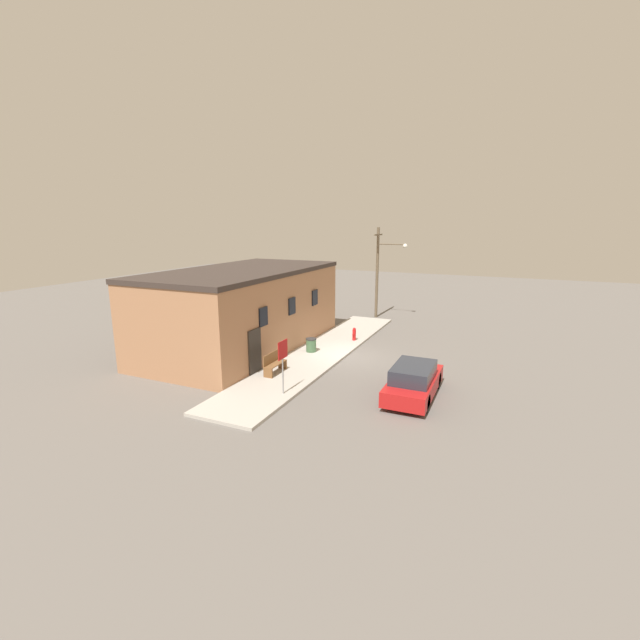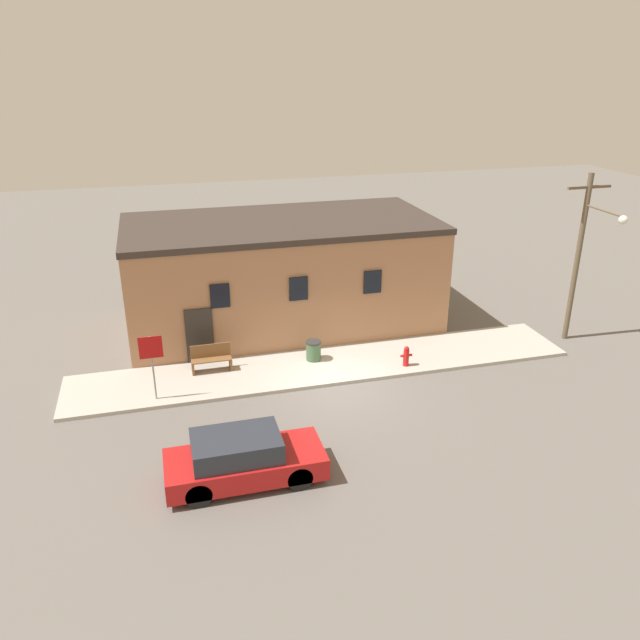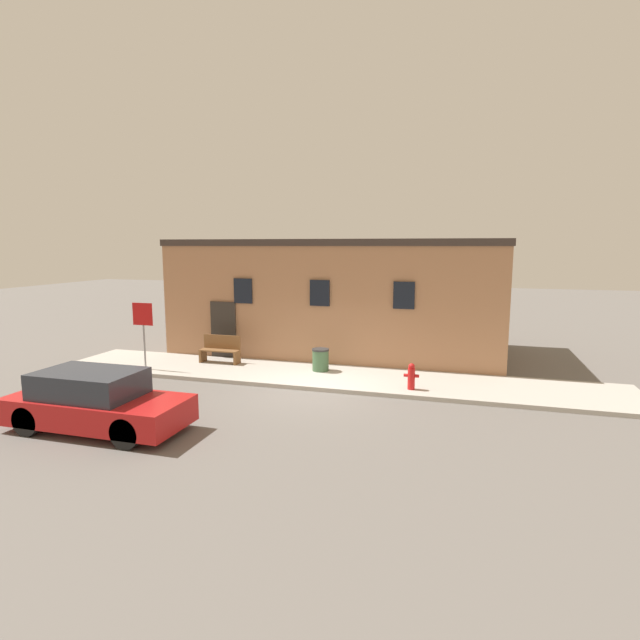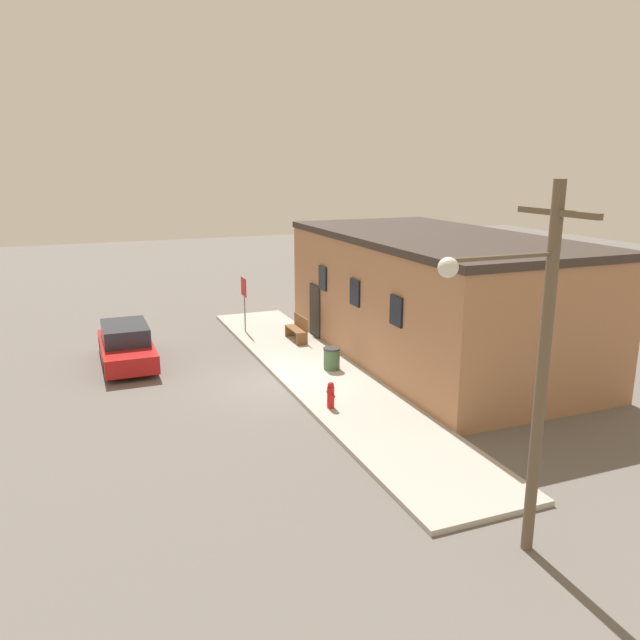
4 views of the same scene
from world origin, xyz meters
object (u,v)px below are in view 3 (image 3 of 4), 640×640
at_px(bench, 220,350).
at_px(trash_bin, 321,360).
at_px(fire_hydrant, 411,376).
at_px(stop_sign, 143,322).
at_px(parked_car, 96,402).

xyz_separation_m(bench, trash_bin, (3.74, -0.13, -0.08)).
bearing_deg(bench, fire_hydrant, -12.15).
height_order(fire_hydrant, bench, bench).
bearing_deg(trash_bin, stop_sign, -165.78).
bearing_deg(fire_hydrant, trash_bin, 156.70).
height_order(stop_sign, trash_bin, stop_sign).
xyz_separation_m(stop_sign, parked_car, (2.15, -4.84, -1.05)).
bearing_deg(fire_hydrant, parked_car, -143.55).
bearing_deg(stop_sign, bench, 38.56).
bearing_deg(parked_car, trash_bin, 60.41).
distance_m(fire_hydrant, stop_sign, 8.93).
height_order(fire_hydrant, parked_car, parked_car).
height_order(bench, parked_car, parked_car).
bearing_deg(fire_hydrant, bench, 167.85).
distance_m(fire_hydrant, trash_bin, 3.40).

